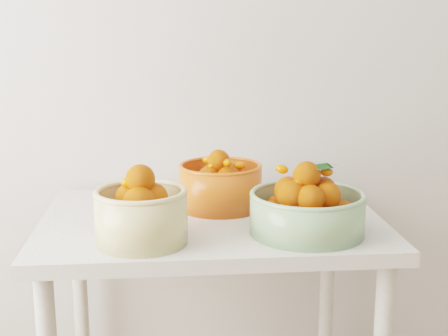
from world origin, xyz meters
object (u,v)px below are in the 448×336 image
(table, at_px, (211,247))
(bowl_orange, at_px, (221,185))
(bowl_cream, at_px, (142,213))
(bowl_green, at_px, (307,208))

(table, xyz_separation_m, bowl_orange, (0.04, 0.09, 0.17))
(table, xyz_separation_m, bowl_cream, (-0.20, -0.21, 0.18))
(bowl_cream, relative_size, bowl_green, 0.85)
(bowl_green, bearing_deg, bowl_cream, -175.26)
(bowl_orange, bearing_deg, bowl_green, -51.38)
(bowl_cream, distance_m, bowl_orange, 0.38)
(bowl_orange, bearing_deg, table, -111.19)
(table, distance_m, bowl_orange, 0.20)
(bowl_green, bearing_deg, bowl_orange, 128.62)
(table, distance_m, bowl_green, 0.35)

